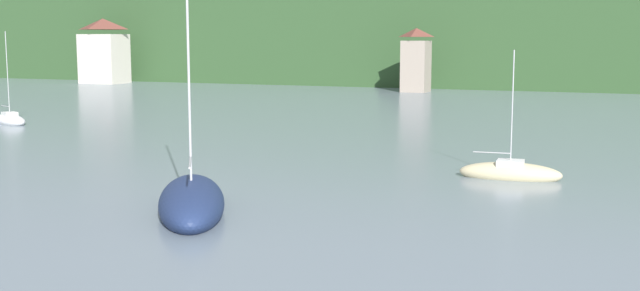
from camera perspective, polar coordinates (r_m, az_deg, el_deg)
The scene contains 6 objects.
wooded_hillside at distance 139.83m, azimuth 10.44°, elevation 7.81°, with size 352.00×65.03×29.53m.
shore_building_west at distance 119.98m, azimuth -15.55°, elevation 6.62°, with size 6.45×4.82×9.50m.
shore_building_westcentral at distance 97.30m, azimuth 7.05°, elevation 6.16°, with size 3.24×3.46×7.84m.
sailboat_far_2 at distance 37.56m, azimuth 13.76°, elevation -1.95°, with size 4.82×1.74×6.30m.
sailboat_far_7 at distance 64.98m, azimuth -21.77°, elevation 1.74°, with size 5.00×3.50×7.37m.
sailboat_mid_8 at distance 29.75m, azimuth -9.39°, elevation -4.12°, with size 6.12×7.89×11.86m.
Camera 1 is at (10.50, 24.33, 6.50)m, focal length 43.68 mm.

